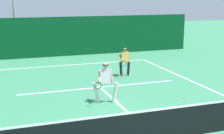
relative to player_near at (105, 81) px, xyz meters
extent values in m
cube|color=white|center=(0.43, 7.61, -0.91)|extent=(9.52, 0.10, 0.01)
cube|color=white|center=(0.43, 2.16, -0.91)|extent=(7.76, 0.10, 0.01)
cube|color=white|center=(0.43, -0.78, -0.91)|extent=(0.10, 6.40, 0.01)
cube|color=black|center=(0.43, -3.98, -0.42)|extent=(10.26, 0.02, 0.98)
cube|color=white|center=(0.43, -3.98, 0.09)|extent=(10.26, 0.03, 0.05)
cylinder|color=silver|center=(0.37, -0.12, -0.50)|extent=(0.31, 0.23, 0.84)
cylinder|color=silver|center=(-0.36, 0.13, -0.50)|extent=(0.37, 0.25, 0.84)
ellipsoid|color=white|center=(0.37, -0.12, -0.87)|extent=(0.28, 0.19, 0.09)
ellipsoid|color=white|center=(-0.36, 0.13, -0.87)|extent=(0.28, 0.19, 0.09)
cube|color=silver|center=(0.01, 0.01, 0.21)|extent=(0.52, 0.46, 0.62)
cylinder|color=tan|center=(0.23, -0.07, 0.18)|extent=(0.20, 0.15, 0.64)
cylinder|color=tan|center=(-0.22, 0.09, 0.18)|extent=(0.28, 0.58, 0.43)
sphere|color=tan|center=(0.01, 0.01, 0.63)|extent=(0.22, 0.22, 0.22)
cylinder|color=black|center=(0.01, 0.01, 0.67)|extent=(0.31, 0.31, 0.04)
cylinder|color=black|center=(-0.35, -0.13, -0.04)|extent=(0.11, 0.26, 0.03)
torus|color=black|center=(-0.46, -0.46, -0.04)|extent=(0.29, 0.12, 0.29)
cylinder|color=black|center=(2.58, 3.91, -0.53)|extent=(0.18, 0.14, 0.78)
cylinder|color=black|center=(2.14, 3.92, -0.53)|extent=(0.20, 0.14, 0.78)
ellipsoid|color=white|center=(2.58, 3.91, -0.87)|extent=(0.26, 0.11, 0.09)
ellipsoid|color=white|center=(2.14, 3.92, -0.87)|extent=(0.26, 0.11, 0.09)
cube|color=#E5B24C|center=(2.36, 3.92, 0.13)|extent=(0.40, 0.25, 0.55)
cylinder|color=#9E704C|center=(2.58, 3.91, 0.10)|extent=(0.14, 0.09, 0.60)
cylinder|color=#9E704C|center=(2.14, 3.92, 0.10)|extent=(0.09, 0.55, 0.40)
sphere|color=#9E704C|center=(2.36, 3.92, 0.52)|extent=(0.21, 0.21, 0.21)
cylinder|color=black|center=(2.36, 3.92, 0.55)|extent=(0.22, 0.22, 0.04)
cylinder|color=black|center=(2.09, 3.67, -0.10)|extent=(0.03, 0.26, 0.03)
torus|color=black|center=(2.09, 3.33, -0.10)|extent=(0.29, 0.03, 0.29)
sphere|color=#D1E033|center=(3.35, -0.63, -0.88)|extent=(0.07, 0.07, 0.07)
cube|color=#074220|center=(0.43, 10.81, 0.50)|extent=(19.48, 0.12, 2.82)
cylinder|color=#9EA39E|center=(-2.86, 12.64, 2.55)|extent=(0.18, 0.18, 6.92)
camera|label=1|loc=(-3.88, -12.09, 3.40)|focal=51.90mm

